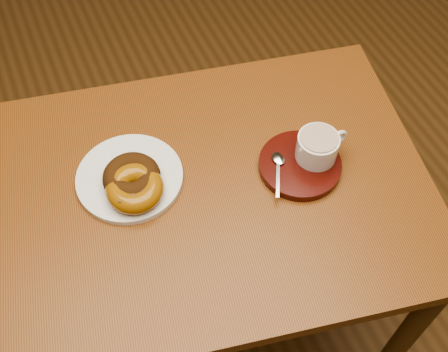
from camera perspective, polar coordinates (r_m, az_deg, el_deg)
name	(u,v)px	position (r m, az deg, el deg)	size (l,w,h in m)	color
cafe_table	(215,218)	(1.18, -0.89, -4.31)	(0.93, 0.77, 0.78)	brown
donut_plate	(130,178)	(1.09, -9.56, -0.16)	(0.21, 0.21, 0.01)	silver
donut_cinnamon	(132,177)	(1.06, -9.36, -0.13)	(0.11, 0.11, 0.04)	#381E0B
donut_caramel	(135,188)	(1.05, -9.06, -1.25)	(0.15, 0.15, 0.04)	#8F580F
saucer	(300,165)	(1.10, 7.71, 1.11)	(0.16, 0.16, 0.02)	#360B07
coffee_cup	(318,146)	(1.09, 9.53, 2.99)	(0.11, 0.08, 0.06)	silver
teaspoon	(278,163)	(1.09, 5.53, 1.37)	(0.06, 0.10, 0.01)	silver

